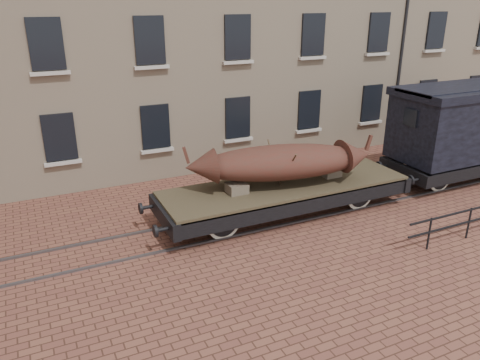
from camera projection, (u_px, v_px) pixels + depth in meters
name	position (u px, v px, depth m)	size (l,w,h in m)	color
ground	(273.00, 217.00, 15.61)	(90.00, 90.00, 0.00)	brown
rail_track	(273.00, 216.00, 15.60)	(30.00, 1.52, 0.06)	#59595E
flatcar_wagon	(285.00, 190.00, 15.47)	(9.38, 2.54, 1.42)	#443B29
iron_boat	(281.00, 162.00, 15.02)	(6.24, 2.84, 1.51)	#481F18
goods_van	(470.00, 121.00, 18.21)	(7.27, 2.65, 3.76)	black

